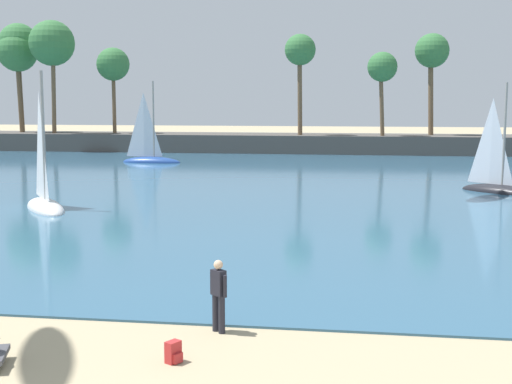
{
  "coord_description": "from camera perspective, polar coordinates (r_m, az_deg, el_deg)",
  "views": [
    {
      "loc": [
        5.05,
        -7.24,
        5.23
      ],
      "look_at": [
        2.25,
        11.65,
        2.7
      ],
      "focal_mm": 49.12,
      "sensor_mm": 36.0,
      "label": 1
    }
  ],
  "objects": [
    {
      "name": "sailboat_near_shore",
      "position": [
        34.7,
        -16.85,
        -0.29
      ],
      "size": [
        4.01,
        4.72,
        6.96
      ],
      "color": "white",
      "rests_on": "sea"
    },
    {
      "name": "backpack_by_trailer",
      "position": [
        14.43,
        -6.72,
        -12.86
      ],
      "size": [
        0.36,
        0.36,
        0.44
      ],
      "color": "red",
      "rests_on": "ground"
    },
    {
      "name": "sailboat_toward_headland",
      "position": [
        41.38,
        19.03,
        0.79
      ],
      "size": [
        4.3,
        3.97,
        6.54
      ],
      "color": "black",
      "rests_on": "sea"
    },
    {
      "name": "person_at_waterline",
      "position": [
        15.91,
        -3.07,
        -8.26
      ],
      "size": [
        0.44,
        0.38,
        1.67
      ],
      "color": "#23232D",
      "rests_on": "ground"
    },
    {
      "name": "sea",
      "position": [
        62.59,
        3.79,
        2.78
      ],
      "size": [
        220.0,
        93.64,
        0.06
      ],
      "primitive_type": "cube",
      "color": "#33607F",
      "rests_on": "ground"
    },
    {
      "name": "sailboat_mid_bay",
      "position": [
        58.31,
        -8.62,
        3.02
      ],
      "size": [
        4.99,
        1.71,
        7.14
      ],
      "color": "#234793",
      "rests_on": "sea"
    },
    {
      "name": "palm_headland",
      "position": [
        69.35,
        2.13,
        6.16
      ],
      "size": [
        106.35,
        6.82,
        13.09
      ],
      "color": "#514C47",
      "rests_on": "ground"
    }
  ]
}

